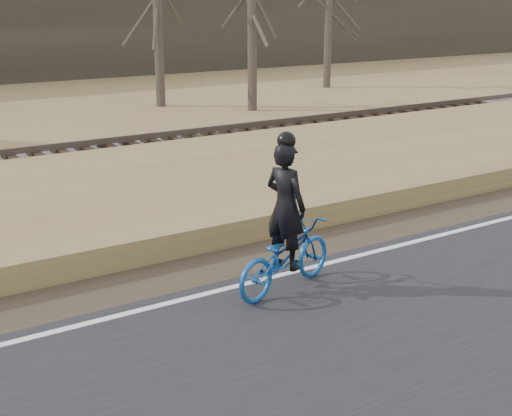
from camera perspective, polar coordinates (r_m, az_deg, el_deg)
ground at (r=9.71m, az=-8.99°, el=-8.91°), size 120.00×120.00×0.00m
road at (r=7.74m, az=-1.05°, el=-15.54°), size 120.00×6.00×0.06m
edge_line at (r=9.85m, az=-9.49°, el=-8.13°), size 120.00×0.12×0.01m
shoulder at (r=10.72m, az=-11.66°, el=-6.41°), size 120.00×1.60×0.04m
embankment at (r=13.34m, az=-16.50°, el=-1.23°), size 120.00×5.00×0.44m
cyclist at (r=10.16m, az=2.35°, el=-2.68°), size 2.04×1.16×2.32m
bare_tree_right at (r=26.92m, az=-0.31°, el=15.23°), size 0.36×0.36×7.01m
bare_tree_far_right at (r=34.15m, az=5.86°, el=16.00°), size 0.36×0.36×7.68m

